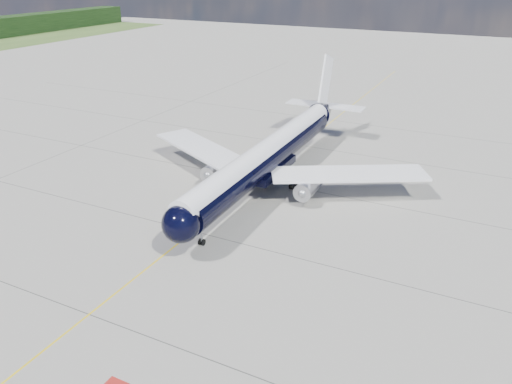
# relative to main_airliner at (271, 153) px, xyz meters

# --- Properties ---
(ground) EXTENTS (320.00, 320.00, 0.00)m
(ground) POSITION_rel_main_airliner_xyz_m (-1.96, 5.34, -4.09)
(ground) COLOR gray
(ground) RESTS_ON ground
(taxiway_centerline) EXTENTS (0.16, 160.00, 0.01)m
(taxiway_centerline) POSITION_rel_main_airliner_xyz_m (-1.96, 0.34, -4.08)
(taxiway_centerline) COLOR #DEBB0B
(taxiway_centerline) RESTS_ON ground
(main_airliner) EXTENTS (37.46, 45.52, 13.17)m
(main_airliner) POSITION_rel_main_airliner_xyz_m (0.00, 0.00, 0.00)
(main_airliner) COLOR black
(main_airliner) RESTS_ON ground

